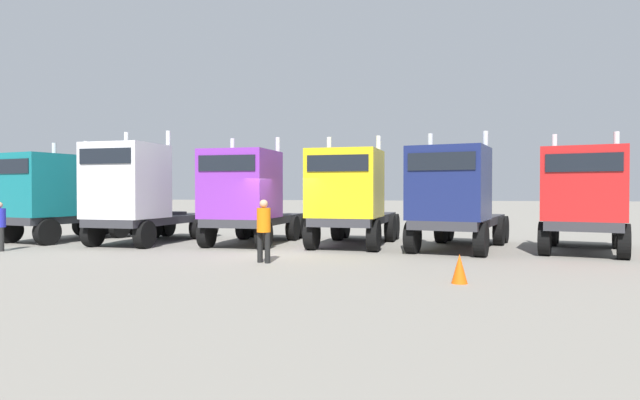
{
  "coord_description": "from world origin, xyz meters",
  "views": [
    {
      "loc": [
        5.46,
        -17.38,
        2.06
      ],
      "look_at": [
        0.76,
        2.71,
        1.72
      ],
      "focal_mm": 30.26,
      "sensor_mm": 36.0,
      "label": 1
    }
  ],
  "objects_px": {
    "semi_truck_red": "(584,198)",
    "traffic_cone_near": "(459,269)",
    "semi_truck_navy": "(454,198)",
    "semi_truck_white": "(136,193)",
    "semi_truck_teal": "(53,196)",
    "visitor_in_hivis": "(264,226)",
    "semi_truck_purple": "(246,196)",
    "semi_truck_yellow": "(350,197)"
  },
  "relations": [
    {
      "from": "semi_truck_navy",
      "to": "semi_truck_teal",
      "type": "bearing_deg",
      "value": -76.84
    },
    {
      "from": "semi_truck_white",
      "to": "semi_truck_navy",
      "type": "distance_m",
      "value": 11.84
    },
    {
      "from": "semi_truck_purple",
      "to": "semi_truck_yellow",
      "type": "xyz_separation_m",
      "value": [
        3.93,
        0.21,
        -0.04
      ]
    },
    {
      "from": "semi_truck_teal",
      "to": "traffic_cone_near",
      "type": "xyz_separation_m",
      "value": [
        15.88,
        -6.47,
        -1.52
      ]
    },
    {
      "from": "semi_truck_white",
      "to": "semi_truck_red",
      "type": "distance_m",
      "value": 15.99
    },
    {
      "from": "semi_truck_navy",
      "to": "traffic_cone_near",
      "type": "bearing_deg",
      "value": 13.13
    },
    {
      "from": "semi_truck_teal",
      "to": "semi_truck_white",
      "type": "relative_size",
      "value": 0.99
    },
    {
      "from": "semi_truck_teal",
      "to": "visitor_in_hivis",
      "type": "relative_size",
      "value": 3.45
    },
    {
      "from": "semi_truck_white",
      "to": "semi_truck_red",
      "type": "relative_size",
      "value": 1.04
    },
    {
      "from": "semi_truck_white",
      "to": "traffic_cone_near",
      "type": "xyz_separation_m",
      "value": [
        11.86,
        -6.12,
        -1.64
      ]
    },
    {
      "from": "semi_truck_purple",
      "to": "semi_truck_navy",
      "type": "height_order",
      "value": "semi_truck_purple"
    },
    {
      "from": "semi_truck_purple",
      "to": "semi_truck_yellow",
      "type": "relative_size",
      "value": 0.95
    },
    {
      "from": "semi_truck_teal",
      "to": "semi_truck_white",
      "type": "xyz_separation_m",
      "value": [
        4.02,
        -0.35,
        0.12
      ]
    },
    {
      "from": "semi_truck_purple",
      "to": "semi_truck_red",
      "type": "distance_m",
      "value": 11.76
    },
    {
      "from": "semi_truck_navy",
      "to": "traffic_cone_near",
      "type": "height_order",
      "value": "semi_truck_navy"
    },
    {
      "from": "semi_truck_yellow",
      "to": "traffic_cone_near",
      "type": "xyz_separation_m",
      "value": [
        3.72,
        -7.04,
        -1.51
      ]
    },
    {
      "from": "visitor_in_hivis",
      "to": "traffic_cone_near",
      "type": "distance_m",
      "value": 5.9
    },
    {
      "from": "semi_truck_purple",
      "to": "semi_truck_navy",
      "type": "distance_m",
      "value": 7.63
    },
    {
      "from": "visitor_in_hivis",
      "to": "semi_truck_teal",
      "type": "bearing_deg",
      "value": -90.21
    },
    {
      "from": "semi_truck_purple",
      "to": "visitor_in_hivis",
      "type": "distance_m",
      "value": 5.13
    },
    {
      "from": "semi_truck_teal",
      "to": "semi_truck_purple",
      "type": "relative_size",
      "value": 1.06
    },
    {
      "from": "semi_truck_white",
      "to": "semi_truck_navy",
      "type": "bearing_deg",
      "value": 94.78
    },
    {
      "from": "semi_truck_navy",
      "to": "traffic_cone_near",
      "type": "relative_size",
      "value": 10.22
    },
    {
      "from": "semi_truck_navy",
      "to": "visitor_in_hivis",
      "type": "xyz_separation_m",
      "value": [
        -5.36,
        -4.26,
        -0.75
      ]
    },
    {
      "from": "semi_truck_white",
      "to": "semi_truck_purple",
      "type": "height_order",
      "value": "semi_truck_white"
    },
    {
      "from": "visitor_in_hivis",
      "to": "traffic_cone_near",
      "type": "height_order",
      "value": "visitor_in_hivis"
    },
    {
      "from": "semi_truck_red",
      "to": "visitor_in_hivis",
      "type": "relative_size",
      "value": 3.37
    },
    {
      "from": "semi_truck_purple",
      "to": "traffic_cone_near",
      "type": "distance_m",
      "value": 10.37
    },
    {
      "from": "semi_truck_white",
      "to": "semi_truck_yellow",
      "type": "relative_size",
      "value": 1.01
    },
    {
      "from": "semi_truck_purple",
      "to": "semi_truck_teal",
      "type": "bearing_deg",
      "value": -86.75
    },
    {
      "from": "traffic_cone_near",
      "to": "semi_truck_red",
      "type": "bearing_deg",
      "value": 58.87
    },
    {
      "from": "traffic_cone_near",
      "to": "semi_truck_yellow",
      "type": "bearing_deg",
      "value": 117.89
    },
    {
      "from": "semi_truck_red",
      "to": "traffic_cone_near",
      "type": "xyz_separation_m",
      "value": [
        -4.11,
        -6.81,
        -1.5
      ]
    },
    {
      "from": "semi_truck_white",
      "to": "traffic_cone_near",
      "type": "bearing_deg",
      "value": 65.41
    },
    {
      "from": "semi_truck_teal",
      "to": "semi_truck_purple",
      "type": "bearing_deg",
      "value": 104.93
    },
    {
      "from": "semi_truck_purple",
      "to": "semi_truck_red",
      "type": "height_order",
      "value": "semi_truck_purple"
    },
    {
      "from": "semi_truck_red",
      "to": "traffic_cone_near",
      "type": "height_order",
      "value": "semi_truck_red"
    },
    {
      "from": "semi_truck_teal",
      "to": "semi_truck_white",
      "type": "distance_m",
      "value": 4.04
    },
    {
      "from": "semi_truck_white",
      "to": "semi_truck_yellow",
      "type": "height_order",
      "value": "semi_truck_white"
    },
    {
      "from": "semi_truck_white",
      "to": "semi_truck_teal",
      "type": "bearing_deg",
      "value": -92.28
    },
    {
      "from": "semi_truck_navy",
      "to": "semi_truck_purple",
      "type": "bearing_deg",
      "value": -79.16
    },
    {
      "from": "semi_truck_purple",
      "to": "traffic_cone_near",
      "type": "xyz_separation_m",
      "value": [
        7.65,
        -6.82,
        -1.55
      ]
    }
  ]
}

